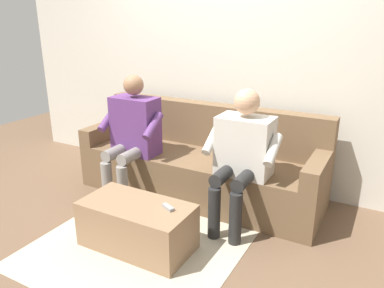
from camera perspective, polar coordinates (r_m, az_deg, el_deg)
name	(u,v)px	position (r m, az deg, el deg)	size (l,w,h in m)	color
ground_plane	(161,227)	(3.26, -4.71, -12.36)	(8.00, 8.00, 0.00)	brown
back_wall	(224,47)	(3.86, 4.91, 14.46)	(5.19, 0.06, 2.79)	beige
couch	(201,165)	(3.69, 1.41, -3.20)	(2.35, 0.75, 0.86)	brown
coffee_table	(137,225)	(2.94, -8.30, -12.09)	(0.84, 0.44, 0.36)	#8C6B4C
person_left_seated	(242,151)	(3.06, 7.60, -1.04)	(0.60, 0.56, 1.15)	beige
person_right_seated	(132,131)	(3.56, -9.05, 1.95)	(0.59, 0.52, 1.18)	#5B3370
remote_gray	(168,207)	(2.76, -3.65, -9.54)	(0.11, 0.04, 0.02)	gray
floor_rug	(148,238)	(3.12, -6.76, -13.90)	(1.51, 1.70, 0.01)	#B7AD93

